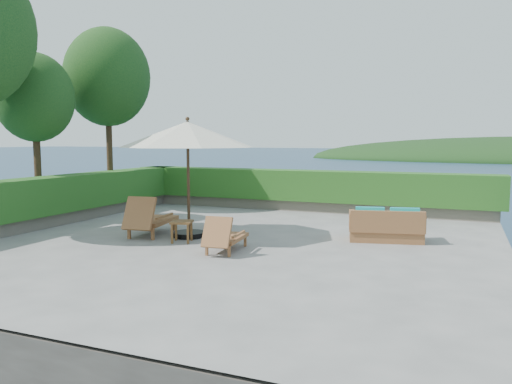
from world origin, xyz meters
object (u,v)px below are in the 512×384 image
at_px(patio_umbrella, 188,136).
at_px(side_table, 182,225).
at_px(wicker_loveseat, 386,228).
at_px(lounge_right, 225,236).
at_px(lounge_left, 150,219).

height_order(patio_umbrella, side_table, patio_umbrella).
bearing_deg(side_table, wicker_loveseat, 24.04).
relative_size(patio_umbrella, wicker_loveseat, 1.91).
bearing_deg(side_table, lounge_right, -21.77).
distance_m(patio_umbrella, lounge_right, 2.88).
distance_m(patio_umbrella, wicker_loveseat, 5.18).
height_order(lounge_left, side_table, lounge_left).
relative_size(lounge_left, wicker_loveseat, 1.01).
bearing_deg(lounge_left, wicker_loveseat, 6.94).
xyz_separation_m(side_table, wicker_loveseat, (4.35, 1.94, -0.09)).
height_order(side_table, wicker_loveseat, wicker_loveseat).
bearing_deg(lounge_right, side_table, 152.57).
height_order(patio_umbrella, wicker_loveseat, patio_umbrella).
height_order(lounge_left, lounge_right, lounge_left).
bearing_deg(lounge_right, wicker_loveseat, 34.18).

